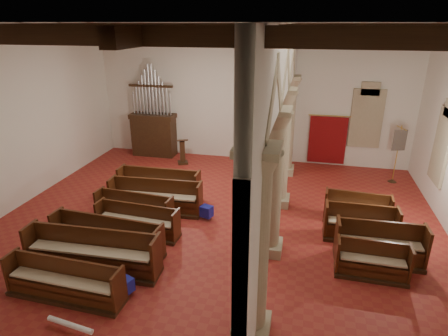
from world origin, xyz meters
TOP-DOWN VIEW (x-y plane):
  - floor at (0.00, 0.00)m, footprint 14.00×14.00m
  - ceiling at (0.00, 0.00)m, footprint 14.00×14.00m
  - wall_back at (0.00, 6.00)m, footprint 14.00×0.02m
  - wall_front at (0.00, -6.00)m, footprint 14.00×0.02m
  - wall_left at (-7.00, 0.00)m, footprint 0.02×12.00m
  - ceiling_beams at (0.00, 0.00)m, footprint 13.80×11.80m
  - arcade at (1.80, 0.00)m, footprint 0.90×11.90m
  - window_right_b at (6.98, 2.50)m, footprint 0.03×1.00m
  - window_back at (5.00, 5.98)m, footprint 1.00×0.03m
  - pipe_organ at (-4.50, 5.50)m, footprint 2.10×0.85m
  - lectern at (-2.79, 4.60)m, footprint 0.61×0.65m
  - dossal_curtain at (3.50, 5.92)m, footprint 1.80×0.07m
  - processional_banner at (6.11, 4.52)m, footprint 0.51×0.66m
  - hymnal_box_a at (-1.26, -4.02)m, footprint 0.42×0.38m
  - hymnal_box_b at (-1.02, -3.32)m, footprint 0.37×0.34m
  - hymnal_box_c at (-0.37, -0.10)m, footprint 0.44×0.40m
  - tube_heater_a at (-1.87, -5.32)m, footprint 1.12×0.26m
  - tube_heater_b at (-3.12, -2.79)m, footprint 1.05×0.24m
  - nave_pew_0 at (-2.56, -4.43)m, footprint 2.88×0.74m
  - nave_pew_1 at (-2.50, -3.34)m, footprint 3.54×0.89m
  - nave_pew_2 at (-2.55, -2.54)m, footprint 3.30×0.92m
  - nave_pew_3 at (-2.14, -1.47)m, footprint 2.61×0.78m
  - nave_pew_4 at (-2.57, -0.80)m, footprint 2.59×0.83m
  - nave_pew_5 at (-2.19, 0.05)m, footprint 3.15×0.92m
  - nave_pew_6 at (-2.43, 0.97)m, footprint 2.97×0.81m
  - aisle_pew_0 at (4.45, -2.00)m, footprint 1.77×0.67m
  - aisle_pew_1 at (4.72, -1.30)m, footprint 2.29×0.81m
  - aisle_pew_2 at (4.33, -0.27)m, footprint 2.06×0.73m
  - aisle_pew_3 at (4.35, 0.81)m, footprint 2.07×0.79m

SIDE VIEW (x-z plane):
  - floor at x=0.00m, z-range 0.00..0.00m
  - tube_heater_a at x=-1.87m, z-range 0.10..0.22m
  - tube_heater_b at x=-3.12m, z-range 0.11..0.21m
  - hymnal_box_b at x=-1.02m, z-range 0.10..0.40m
  - hymnal_box_a at x=-1.26m, z-range 0.10..0.44m
  - hymnal_box_c at x=-0.37m, z-range 0.10..0.47m
  - nave_pew_3 at x=-2.14m, z-range -0.16..0.79m
  - aisle_pew_0 at x=4.45m, z-range -0.15..0.79m
  - nave_pew_0 at x=-2.56m, z-range -0.17..0.81m
  - nave_pew_4 at x=-2.57m, z-range -0.17..0.82m
  - aisle_pew_3 at x=4.35m, z-range -0.16..0.82m
  - nave_pew_2 at x=-2.55m, z-range -0.18..0.87m
  - aisle_pew_2 at x=4.33m, z-range -0.18..0.90m
  - nave_pew_5 at x=-2.19m, z-range -0.19..0.93m
  - nave_pew_1 at x=-2.50m, z-range -0.19..0.94m
  - nave_pew_6 at x=-2.43m, z-range -0.19..0.94m
  - aisle_pew_1 at x=4.72m, z-range -0.18..0.94m
  - lectern at x=-2.79m, z-range -0.11..1.12m
  - processional_banner at x=6.11m, z-range -0.37..1.96m
  - dossal_curtain at x=3.50m, z-range 0.08..2.25m
  - pipe_organ at x=-4.50m, z-range -0.83..3.57m
  - window_right_b at x=6.98m, z-range 1.10..3.30m
  - window_back at x=5.00m, z-range 1.10..3.30m
  - wall_back at x=0.00m, z-range 0.00..6.00m
  - wall_front at x=0.00m, z-range 0.00..6.00m
  - wall_left at x=-7.00m, z-range 0.00..6.00m
  - arcade at x=1.80m, z-range 0.56..6.56m
  - ceiling_beams at x=0.00m, z-range 5.67..5.97m
  - ceiling at x=0.00m, z-range 6.00..6.00m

